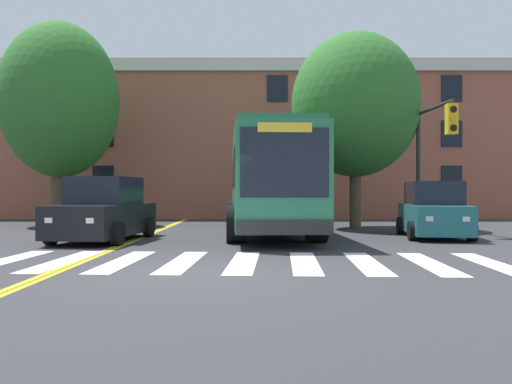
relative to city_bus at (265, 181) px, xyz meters
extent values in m
plane|color=#303033|center=(-1.49, -9.12, -1.86)|extent=(120.00, 120.00, 0.00)
cube|color=white|center=(-5.76, -7.25, -1.86)|extent=(0.71, 3.39, 0.01)
cube|color=white|center=(-4.48, -7.31, -1.86)|extent=(0.71, 3.39, 0.01)
cube|color=white|center=(-3.21, -7.37, -1.86)|extent=(0.71, 3.39, 0.01)
cube|color=white|center=(-1.94, -7.43, -1.86)|extent=(0.71, 3.39, 0.01)
cube|color=white|center=(-0.66, -7.49, -1.86)|extent=(0.71, 3.39, 0.01)
cube|color=white|center=(0.61, -7.55, -1.86)|extent=(0.71, 3.39, 0.01)
cube|color=white|center=(1.88, -7.62, -1.86)|extent=(0.71, 3.39, 0.01)
cube|color=white|center=(3.16, -7.68, -1.86)|extent=(0.71, 3.39, 0.01)
cube|color=white|center=(4.43, -7.74, -1.86)|extent=(0.71, 3.39, 0.01)
cube|color=gold|center=(-4.18, 6.51, -1.86)|extent=(0.12, 36.00, 0.01)
cube|color=gold|center=(-4.02, 6.51, -1.86)|extent=(0.12, 36.00, 0.01)
cube|color=#28704C|center=(0.00, -0.03, -0.01)|extent=(3.04, 11.43, 2.87)
cube|color=black|center=(1.23, 0.04, 0.28)|extent=(0.59, 10.40, 1.03)
cube|color=black|center=(-1.23, -0.09, 0.28)|extent=(0.59, 10.40, 1.03)
cube|color=black|center=(0.31, -5.69, 0.33)|extent=(2.19, 0.14, 1.72)
cube|color=yellow|center=(0.31, -5.69, 1.20)|extent=(1.34, 0.10, 0.24)
cube|color=#232326|center=(0.31, -5.72, -1.27)|extent=(2.39, 0.23, 0.36)
cube|color=#246444|center=(0.00, -0.03, 1.51)|extent=(2.87, 10.97, 0.16)
cylinder|color=black|center=(1.35, -3.47, -1.32)|extent=(0.62, 1.11, 1.08)
cylinder|color=black|center=(-0.97, -3.59, -1.32)|extent=(0.62, 1.11, 1.08)
cylinder|color=black|center=(1.02, 2.58, -1.32)|extent=(0.62, 1.11, 1.08)
cylinder|color=black|center=(-1.30, 2.45, -1.32)|extent=(0.62, 1.11, 1.08)
cylinder|color=black|center=(0.97, 3.68, -1.32)|extent=(0.62, 1.11, 1.08)
cylinder|color=black|center=(-1.36, 3.55, -1.32)|extent=(0.62, 1.11, 1.08)
cube|color=black|center=(-4.99, -2.92, -1.22)|extent=(2.33, 4.46, 0.92)
cube|color=black|center=(-4.97, -2.79, -0.35)|extent=(1.90, 2.23, 0.82)
cube|color=white|center=(-4.67, -5.13, -1.13)|extent=(0.20, 0.06, 0.14)
cube|color=white|center=(-5.79, -5.00, -1.13)|extent=(0.20, 0.06, 0.14)
cylinder|color=black|center=(-4.19, -4.34, -1.53)|extent=(0.29, 0.68, 0.66)
cylinder|color=black|center=(-6.09, -4.13, -1.53)|extent=(0.29, 0.68, 0.66)
cylinder|color=black|center=(-3.89, -1.71, -1.53)|extent=(0.29, 0.68, 0.66)
cylinder|color=black|center=(-5.79, -1.49, -1.53)|extent=(0.29, 0.68, 0.66)
cube|color=#236B70|center=(5.30, -1.95, -1.25)|extent=(2.13, 3.81, 0.89)
cube|color=black|center=(5.30, -1.91, -0.44)|extent=(1.75, 2.17, 0.74)
cube|color=white|center=(5.55, -3.83, -1.16)|extent=(0.20, 0.07, 0.14)
cube|color=white|center=(4.56, -3.70, -1.16)|extent=(0.20, 0.07, 0.14)
cylinder|color=black|center=(6.00, -3.18, -1.56)|extent=(0.30, 0.62, 0.60)
cylinder|color=black|center=(4.30, -2.95, -1.56)|extent=(0.30, 0.62, 0.60)
cylinder|color=black|center=(6.29, -0.95, -1.56)|extent=(0.30, 0.62, 0.60)
cylinder|color=black|center=(4.60, -0.72, -1.56)|extent=(0.30, 0.62, 0.60)
cylinder|color=#28282D|center=(5.84, 1.20, 0.56)|extent=(0.16, 0.16, 4.84)
cylinder|color=#28282D|center=(5.91, -0.31, 2.58)|extent=(0.27, 3.03, 0.11)
cube|color=yellow|center=(5.99, -1.67, 1.98)|extent=(0.35, 0.30, 1.00)
cylinder|color=black|center=(5.99, -1.82, 2.28)|extent=(0.22, 0.04, 0.22)
cylinder|color=orange|center=(5.99, -1.82, 1.98)|extent=(0.22, 0.04, 0.22)
cylinder|color=black|center=(5.99, -1.82, 1.68)|extent=(0.22, 0.04, 0.22)
cylinder|color=brown|center=(3.59, 2.07, -0.61)|extent=(0.46, 0.46, 2.50)
ellipsoid|color=#2D6B28|center=(3.59, 2.07, 3.10)|extent=(5.25, 4.92, 5.79)
cylinder|color=#4C3D2D|center=(-9.04, 4.01, -0.56)|extent=(0.76, 0.76, 2.60)
ellipsoid|color=#2D6B28|center=(-9.04, 4.01, 3.65)|extent=(7.14, 7.14, 6.84)
cube|color=#9E5642|center=(-3.88, 12.86, 2.42)|extent=(34.61, 8.78, 8.56)
cube|color=beige|center=(-3.88, 8.39, 6.30)|extent=(34.61, 0.16, 0.60)
cube|color=black|center=(-8.49, 8.44, 0.28)|extent=(1.10, 0.06, 1.40)
cube|color=black|center=(0.73, 8.44, 0.28)|extent=(1.10, 0.06, 1.40)
cube|color=black|center=(9.96, 8.44, 0.28)|extent=(1.10, 0.06, 1.40)
cube|color=black|center=(-8.49, 8.44, 2.68)|extent=(1.10, 0.06, 1.40)
cube|color=black|center=(0.73, 8.44, 2.68)|extent=(1.10, 0.06, 1.40)
cube|color=black|center=(9.96, 8.44, 2.68)|extent=(1.10, 0.06, 1.40)
cube|color=black|center=(-8.49, 8.44, 5.07)|extent=(1.10, 0.06, 1.40)
cube|color=black|center=(0.73, 8.44, 5.07)|extent=(1.10, 0.06, 1.40)
cube|color=black|center=(9.96, 8.44, 5.07)|extent=(1.10, 0.06, 1.40)
camera|label=1|loc=(-0.40, -17.92, -0.38)|focal=35.00mm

